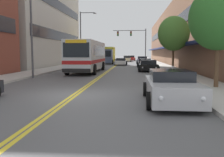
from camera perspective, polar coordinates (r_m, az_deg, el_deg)
ground_plane at (r=48.81m, az=1.58°, el=3.51°), size 240.00×240.00×0.00m
sidewalk_left at (r=49.70m, az=-6.48°, el=3.61°), size 2.94×106.00×0.15m
sidewalk_right at (r=48.91m, az=9.78°, el=3.52°), size 2.94×106.00×0.15m
centre_line at (r=48.81m, az=1.58°, el=3.52°), size 0.34×106.00×0.01m
storefront_row_right at (r=49.78m, az=16.52°, el=9.10°), size 9.10×68.00×10.04m
city_bus at (r=26.51m, az=-5.57°, el=5.37°), size 2.85×10.65×3.17m
car_beige_parked_left_near at (r=39.29m, az=-5.64°, el=3.75°), size 2.11×4.90×1.21m
car_silver_parked_right_foreground at (r=10.46m, az=13.31°, el=-1.92°), size 2.13×4.76×1.31m
car_black_parked_right_mid at (r=27.89m, az=8.27°, el=2.87°), size 2.21×4.15×1.24m
car_dark_grey_parked_right_far at (r=36.00m, az=7.50°, el=3.54°), size 2.20×4.82×1.21m
car_slate_blue_parked_right_end at (r=45.86m, az=6.94°, el=4.12°), size 2.16×4.45×1.38m
car_white_moving_lead at (r=41.65m, az=2.05°, el=3.86°), size 2.08×4.43×1.15m
car_red_moving_second at (r=64.63m, az=4.45°, el=4.63°), size 2.03×4.40×1.33m
car_champagne_moving_third at (r=58.28m, az=3.44°, el=4.51°), size 1.97×4.73×1.37m
box_truck at (r=47.25m, az=-1.04°, el=5.38°), size 2.67×7.53×3.11m
traffic_signal_mast at (r=50.04m, az=5.17°, el=9.08°), size 6.54×0.38×6.76m
street_lamp_left_near at (r=21.13m, az=-16.99°, el=13.11°), size 2.73×0.28×7.93m
street_lamp_left_far at (r=39.10m, az=-6.66°, el=10.09°), size 2.58×0.28×8.25m
street_tree_right_near at (r=14.89m, az=23.22°, el=12.60°), size 3.17×3.17×5.49m
street_tree_right_mid at (r=24.73m, az=13.92°, el=9.95°), size 2.98×2.98×5.34m
fire_hydrant at (r=20.53m, az=13.70°, el=1.67°), size 0.32×0.24×0.84m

